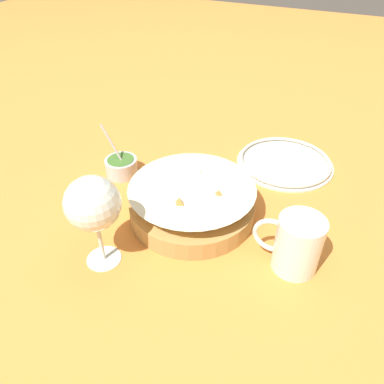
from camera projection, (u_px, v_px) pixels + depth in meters
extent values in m
plane|color=orange|center=(177.00, 207.00, 0.79)|extent=(4.00, 4.00, 0.00)
cylinder|color=#B2894C|center=(192.00, 207.00, 0.76)|extent=(0.25, 0.25, 0.04)
cone|color=beige|center=(192.00, 201.00, 0.75)|extent=(0.25, 0.25, 0.07)
cylinder|color=#3D842D|center=(192.00, 207.00, 0.76)|extent=(0.19, 0.19, 0.01)
pyramid|color=#B77A38|center=(168.00, 188.00, 0.76)|extent=(0.07, 0.08, 0.05)
pyramid|color=#B77A38|center=(180.00, 210.00, 0.70)|extent=(0.08, 0.06, 0.06)
pyramid|color=#B77A38|center=(218.00, 201.00, 0.72)|extent=(0.07, 0.05, 0.06)
pyramid|color=#B77A38|center=(200.00, 180.00, 0.78)|extent=(0.07, 0.07, 0.05)
cylinder|color=#B7B7BC|center=(122.00, 167.00, 0.88)|extent=(0.08, 0.08, 0.04)
cylinder|color=#42702D|center=(121.00, 164.00, 0.87)|extent=(0.06, 0.06, 0.03)
cylinder|color=#B7B7BC|center=(114.00, 148.00, 0.85)|extent=(0.06, 0.01, 0.11)
cylinder|color=silver|center=(104.00, 258.00, 0.68)|extent=(0.06, 0.06, 0.00)
cylinder|color=silver|center=(100.00, 240.00, 0.65)|extent=(0.01, 0.01, 0.09)
sphere|color=silver|center=(92.00, 203.00, 0.60)|extent=(0.09, 0.09, 0.09)
sphere|color=beige|center=(94.00, 209.00, 0.60)|extent=(0.06, 0.06, 0.06)
cylinder|color=silver|center=(298.00, 244.00, 0.63)|extent=(0.08, 0.08, 0.11)
cylinder|color=gold|center=(297.00, 250.00, 0.64)|extent=(0.07, 0.07, 0.08)
torus|color=silver|center=(273.00, 236.00, 0.65)|extent=(0.07, 0.01, 0.07)
cylinder|color=silver|center=(285.00, 163.00, 0.92)|extent=(0.23, 0.23, 0.01)
torus|color=silver|center=(285.00, 160.00, 0.92)|extent=(0.22, 0.22, 0.01)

